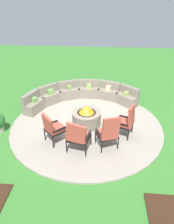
# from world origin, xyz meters

# --- Properties ---
(ground_plane) EXTENTS (24.00, 24.00, 0.00)m
(ground_plane) POSITION_xyz_m (0.00, 0.00, 0.00)
(ground_plane) COLOR #387A2D
(patio_circle) EXTENTS (5.26, 5.26, 0.06)m
(patio_circle) POSITION_xyz_m (0.00, 0.00, 0.03)
(patio_circle) COLOR #9E9384
(patio_circle) RESTS_ON ground_plane
(fire_pit) EXTENTS (1.00, 1.00, 0.77)m
(fire_pit) POSITION_xyz_m (0.00, 0.00, 0.36)
(fire_pit) COLOR gray
(fire_pit) RESTS_ON patio_circle
(curved_stone_bench) EXTENTS (4.46, 2.19, 0.76)m
(curved_stone_bench) POSITION_xyz_m (-0.41, 1.73, 0.36)
(curved_stone_bench) COLOR gray
(curved_stone_bench) RESTS_ON patio_circle
(lounge_chair_front_left) EXTENTS (0.75, 0.78, 1.01)m
(lounge_chair_front_left) POSITION_xyz_m (-0.94, -1.05, 0.59)
(lounge_chair_front_left) COLOR black
(lounge_chair_front_left) RESTS_ON patio_circle
(lounge_chair_front_right) EXTENTS (0.73, 0.71, 1.05)m
(lounge_chair_front_right) POSITION_xyz_m (-0.13, -1.41, 0.60)
(lounge_chair_front_right) COLOR black
(lounge_chair_front_right) RESTS_ON patio_circle
(lounge_chair_back_left) EXTENTS (0.74, 0.73, 1.13)m
(lounge_chair_back_left) POSITION_xyz_m (0.73, -1.21, 0.63)
(lounge_chair_back_left) COLOR black
(lounge_chair_back_left) RESTS_ON patio_circle
(lounge_chair_back_right) EXTENTS (0.70, 0.69, 1.09)m
(lounge_chair_back_right) POSITION_xyz_m (1.31, -0.53, 0.62)
(lounge_chair_back_right) COLOR black
(lounge_chair_back_right) RESTS_ON patio_circle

